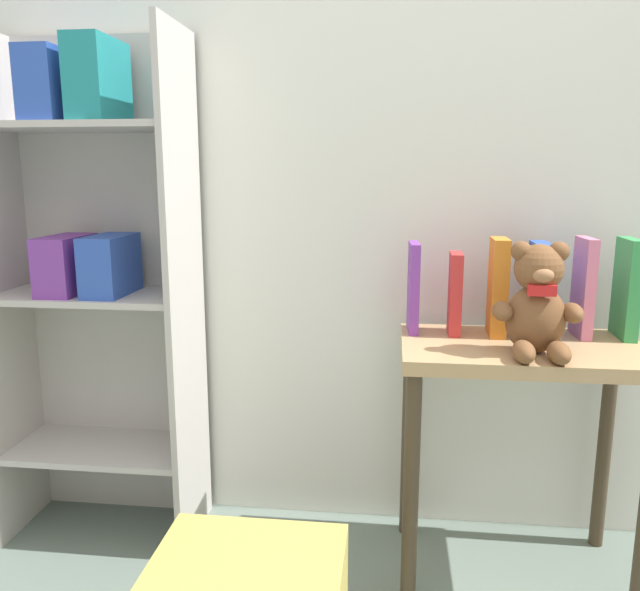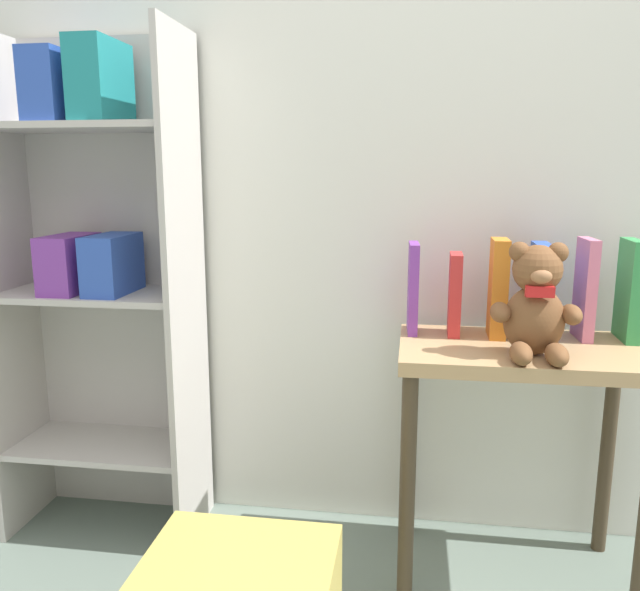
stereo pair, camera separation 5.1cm
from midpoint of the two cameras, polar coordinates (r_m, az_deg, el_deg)
wall_back at (r=1.89m, az=7.86°, el=15.86°), size 4.80×0.06×2.50m
bookshelf_side at (r=1.95m, az=-20.47°, el=3.20°), size 0.57×0.29×1.48m
display_table at (r=1.73m, az=17.01°, el=-8.17°), size 0.62×0.38×0.66m
teddy_bear at (r=1.59m, az=18.39°, el=-0.72°), size 0.21×0.19×0.28m
book_standing_purple at (r=1.74m, az=7.71°, el=0.74°), size 0.03×0.12×0.25m
book_standing_red at (r=1.74m, az=11.42°, el=0.18°), size 0.03×0.10×0.22m
book_standing_orange at (r=1.75m, az=15.15°, el=0.73°), size 0.04×0.11×0.26m
book_standing_blue at (r=1.79m, az=18.64°, el=0.55°), size 0.04×0.15×0.25m
book_standing_pink at (r=1.81m, az=22.21°, el=0.67°), size 0.03×0.12×0.27m
book_standing_green at (r=1.84m, az=25.55°, el=0.58°), size 0.04×0.14×0.27m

